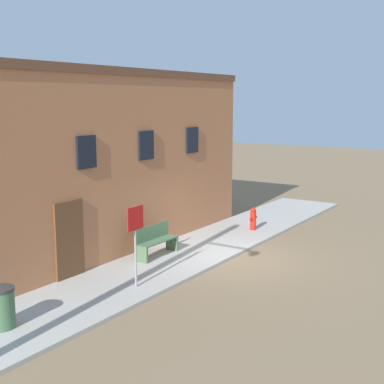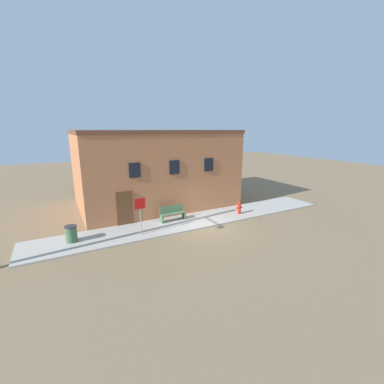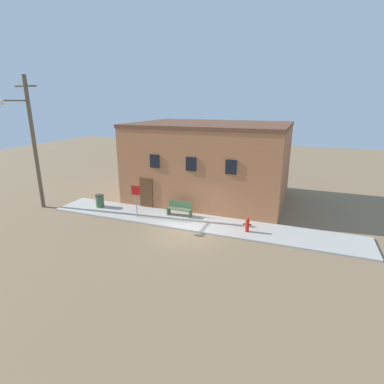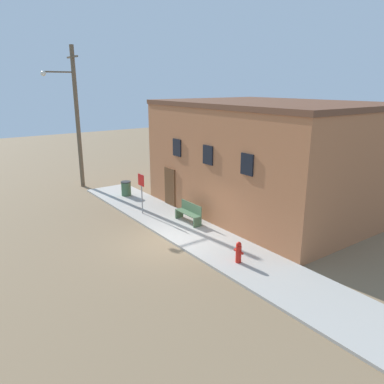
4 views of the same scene
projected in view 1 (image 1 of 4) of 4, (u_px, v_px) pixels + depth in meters
ground_plane at (233, 259)px, 16.53m from camera, size 80.00×80.00×0.00m
sidewalk at (196, 250)px, 17.26m from camera, size 19.89×2.74×0.10m
brick_building at (56, 155)px, 19.01m from camera, size 11.37×8.19×5.80m
fire_hydrant at (253, 219)px, 19.69m from camera, size 0.46×0.22×0.84m
stop_sign at (135, 232)px, 13.50m from camera, size 0.60×0.06×2.10m
bench at (156, 241)px, 16.39m from camera, size 1.64×0.44×0.96m
trash_bin at (1, 308)px, 11.22m from camera, size 0.61×0.61×0.87m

